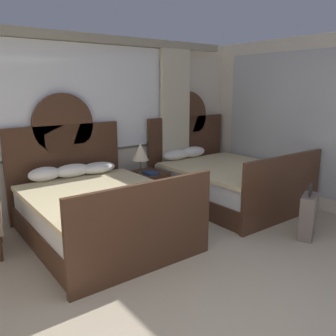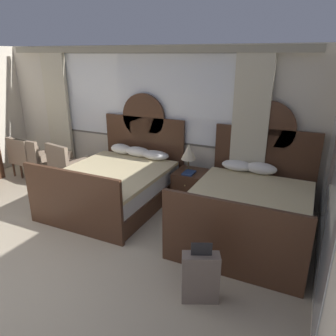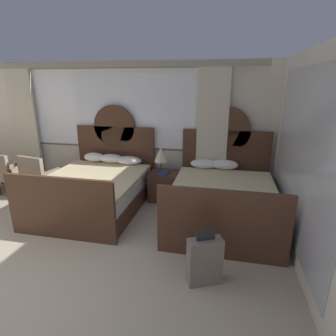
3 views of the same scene
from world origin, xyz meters
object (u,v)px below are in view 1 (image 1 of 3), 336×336
(bed_near_mirror, at_px, (225,181))
(table_lamp_on_nightstand, at_px, (140,152))
(bed_near_window, at_px, (98,209))
(suitcase_on_floor, at_px, (308,216))
(book_on_nightstand, at_px, (150,173))
(nightstand_between_beds, at_px, (147,189))

(bed_near_mirror, xyz_separation_m, table_lamp_on_nightstand, (-1.25, 0.68, 0.53))
(bed_near_window, xyz_separation_m, suitcase_on_floor, (2.18, -1.65, -0.09))
(table_lamp_on_nightstand, xyz_separation_m, book_on_nightstand, (0.08, -0.16, -0.32))
(bed_near_mirror, bearing_deg, nightstand_between_beds, 151.63)
(bed_near_mirror, xyz_separation_m, book_on_nightstand, (-1.17, 0.52, 0.21))
(bed_near_window, xyz_separation_m, bed_near_mirror, (2.35, -0.01, -0.00))
(nightstand_between_beds, height_order, book_on_nightstand, book_on_nightstand)
(table_lamp_on_nightstand, bearing_deg, book_on_nightstand, -64.16)
(bed_near_mirror, distance_m, nightstand_between_beds, 1.33)
(table_lamp_on_nightstand, height_order, book_on_nightstand, table_lamp_on_nightstand)
(bed_near_window, height_order, nightstand_between_beds, bed_near_window)
(table_lamp_on_nightstand, bearing_deg, nightstand_between_beds, -33.88)
(bed_near_window, height_order, book_on_nightstand, bed_near_window)
(bed_near_mirror, xyz_separation_m, suitcase_on_floor, (-0.17, -1.65, -0.09))
(bed_near_window, distance_m, suitcase_on_floor, 2.73)
(bed_near_window, bearing_deg, bed_near_mirror, -0.14)
(bed_near_mirror, height_order, nightstand_between_beds, bed_near_mirror)
(bed_near_mirror, distance_m, book_on_nightstand, 1.30)
(table_lamp_on_nightstand, bearing_deg, suitcase_on_floor, -65.17)
(bed_near_mirror, bearing_deg, book_on_nightstand, 155.96)
(book_on_nightstand, relative_size, suitcase_on_floor, 0.36)
(nightstand_between_beds, relative_size, table_lamp_on_nightstand, 1.19)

